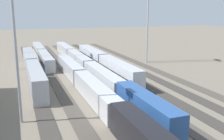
% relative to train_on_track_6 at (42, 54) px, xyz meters
% --- Properties ---
extents(ground_plane, '(400.00, 400.00, 0.00)m').
position_rel_train_on_track_6_xyz_m(ground_plane, '(-32.78, -12.50, -2.00)').
color(ground_plane, '#756B5B').
extents(track_bed_0, '(140.00, 2.80, 0.12)m').
position_rel_train_on_track_6_xyz_m(track_bed_0, '(-32.78, -30.00, -1.94)').
color(track_bed_0, '#4C443D').
rests_on(track_bed_0, ground_plane).
extents(track_bed_1, '(140.00, 2.80, 0.12)m').
position_rel_train_on_track_6_xyz_m(track_bed_1, '(-32.78, -25.00, -1.94)').
color(track_bed_1, '#3D3833').
rests_on(track_bed_1, ground_plane).
extents(track_bed_2, '(140.00, 2.80, 0.12)m').
position_rel_train_on_track_6_xyz_m(track_bed_2, '(-32.78, -20.00, -1.94)').
color(track_bed_2, '#3D3833').
rests_on(track_bed_2, ground_plane).
extents(track_bed_3, '(140.00, 2.80, 0.12)m').
position_rel_train_on_track_6_xyz_m(track_bed_3, '(-32.78, -15.00, -1.94)').
color(track_bed_3, '#4C443D').
rests_on(track_bed_3, ground_plane).
extents(track_bed_4, '(140.00, 2.80, 0.12)m').
position_rel_train_on_track_6_xyz_m(track_bed_4, '(-32.78, -10.00, -1.94)').
color(track_bed_4, '#4C443D').
rests_on(track_bed_4, ground_plane).
extents(track_bed_5, '(140.00, 2.80, 0.12)m').
position_rel_train_on_track_6_xyz_m(track_bed_5, '(-32.78, -5.00, -1.94)').
color(track_bed_5, '#4C443D').
rests_on(track_bed_5, ground_plane).
extents(track_bed_6, '(140.00, 2.80, 0.12)m').
position_rel_train_on_track_6_xyz_m(track_bed_6, '(-32.78, -0.00, -1.94)').
color(track_bed_6, '#4C443D').
rests_on(track_bed_6, ground_plane).
extents(track_bed_7, '(140.00, 2.80, 0.12)m').
position_rel_train_on_track_6_xyz_m(track_bed_7, '(-32.78, 5.00, -1.94)').
color(track_bed_7, '#3D3833').
rests_on(track_bed_7, ground_plane).
extents(train_on_track_6, '(47.20, 3.06, 3.80)m').
position_rel_train_on_track_6_xyz_m(train_on_track_6, '(0.00, 0.00, 0.00)').
color(train_on_track_6, '#B7BABF').
rests_on(train_on_track_6, ground_plane).
extents(train_on_track_4, '(90.60, 3.00, 4.40)m').
position_rel_train_on_track_6_xyz_m(train_on_track_4, '(-26.56, -10.00, 0.09)').
color(train_on_track_4, '#285193').
rests_on(train_on_track_4, ground_plane).
extents(train_on_track_7, '(47.20, 3.06, 5.00)m').
position_rel_train_on_track_6_xyz_m(train_on_track_7, '(-26.03, 5.00, 0.59)').
color(train_on_track_7, '#A8AAB2').
rests_on(train_on_track_7, ground_plane).
extents(train_on_track_3, '(47.20, 3.06, 5.00)m').
position_rel_train_on_track_6_xyz_m(train_on_track_3, '(-25.75, -15.00, 0.62)').
color(train_on_track_3, silver).
rests_on(train_on_track_3, ground_plane).
extents(train_on_track_5, '(66.40, 3.00, 4.40)m').
position_rel_train_on_track_6_xyz_m(train_on_track_5, '(-48.78, -5.00, 0.11)').
color(train_on_track_5, black).
rests_on(train_on_track_5, ground_plane).
extents(light_mast_0, '(2.80, 0.70, 30.86)m').
position_rel_train_on_track_6_xyz_m(light_mast_0, '(-18.81, -32.83, 17.31)').
color(light_mast_0, '#9EA0A5').
rests_on(light_mast_0, ground_plane).
extents(light_mast_1, '(2.80, 0.70, 25.06)m').
position_rel_train_on_track_6_xyz_m(light_mast_1, '(-54.99, 8.65, 14.15)').
color(light_mast_1, '#9EA0A5').
rests_on(light_mast_1, ground_plane).
extents(light_mast_2, '(2.80, 0.70, 31.13)m').
position_rel_train_on_track_6_xyz_m(light_mast_2, '(-16.84, -33.84, 17.46)').
color(light_mast_2, '#9EA0A5').
rests_on(light_mast_2, ground_plane).
extents(light_mast_3, '(2.80, 0.70, 30.03)m').
position_rel_train_on_track_6_xyz_m(light_mast_3, '(-13.66, 8.88, 16.86)').
color(light_mast_3, '#9EA0A5').
rests_on(light_mast_3, ground_plane).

